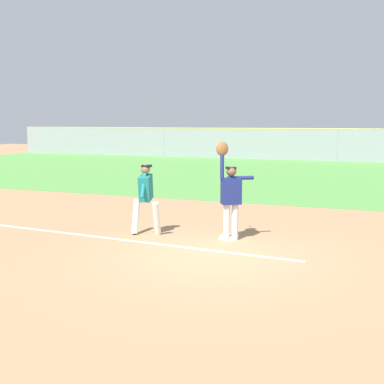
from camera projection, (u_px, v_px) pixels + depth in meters
ground_plane at (212, 257)px, 10.25m from camera, size 79.65×79.65×0.00m
outfield_grass at (318, 175)px, 25.56m from camera, size 52.16×19.62×0.01m
chalk_foul_line at (64, 233)px, 12.45m from camera, size 11.97×1.00×0.01m
first_base at (229, 237)px, 11.84m from camera, size 0.39×0.39×0.08m
fielder at (230, 192)px, 11.53m from camera, size 0.81×0.59×2.28m
runner at (146, 194)px, 12.12m from camera, size 0.82×0.84×1.72m
baseball at (222, 145)px, 11.62m from camera, size 0.07×0.07×0.07m
outfield_fence at (338, 145)px, 34.46m from camera, size 52.24×0.08×2.25m
parked_car_red at (232, 147)px, 40.33m from camera, size 4.58×2.49×1.25m
parked_car_white at (307, 148)px, 38.38m from camera, size 4.52×2.35×1.25m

